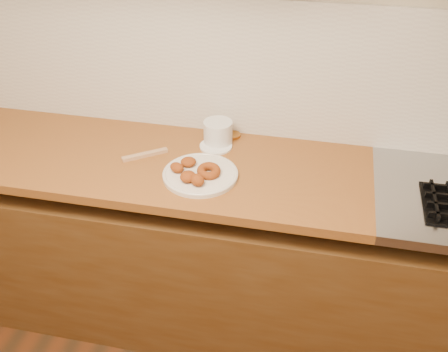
# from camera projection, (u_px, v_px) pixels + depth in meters

# --- Properties ---
(wall_back) EXTENTS (4.00, 0.02, 2.70)m
(wall_back) POSITION_uv_depth(u_px,v_px,m) (263.00, 35.00, 2.11)
(wall_back) COLOR tan
(wall_back) RESTS_ON ground
(base_cabinet) EXTENTS (3.60, 0.60, 0.77)m
(base_cabinet) POSITION_uv_depth(u_px,v_px,m) (244.00, 262.00, 2.41)
(base_cabinet) COLOR #55391C
(base_cabinet) RESTS_ON floor
(butcher_block) EXTENTS (2.30, 0.62, 0.04)m
(butcher_block) POSITION_uv_depth(u_px,v_px,m) (98.00, 156.00, 2.24)
(butcher_block) COLOR #915B26
(butcher_block) RESTS_ON base_cabinet
(backsplash) EXTENTS (3.60, 0.02, 0.60)m
(backsplash) POSITION_uv_depth(u_px,v_px,m) (261.00, 71.00, 2.18)
(backsplash) COLOR beige
(backsplash) RESTS_ON wall_back
(donut_plate) EXTENTS (0.30, 0.30, 0.02)m
(donut_plate) POSITION_uv_depth(u_px,v_px,m) (200.00, 175.00, 2.07)
(donut_plate) COLOR beige
(donut_plate) RESTS_ON butcher_block
(ring_donut) EXTENTS (0.12, 0.12, 0.04)m
(ring_donut) POSITION_uv_depth(u_px,v_px,m) (209.00, 171.00, 2.05)
(ring_donut) COLOR #8E370B
(ring_donut) RESTS_ON donut_plate
(fried_dough_chunks) EXTENTS (0.18, 0.20, 0.05)m
(fried_dough_chunks) POSITION_uv_depth(u_px,v_px,m) (188.00, 172.00, 2.04)
(fried_dough_chunks) COLOR #8E370B
(fried_dough_chunks) RESTS_ON donut_plate
(plastic_tub) EXTENTS (0.15, 0.15, 0.10)m
(plastic_tub) POSITION_uv_depth(u_px,v_px,m) (218.00, 133.00, 2.26)
(plastic_tub) COLOR silver
(plastic_tub) RESTS_ON butcher_block
(tub_lid) EXTENTS (0.18, 0.18, 0.01)m
(tub_lid) POSITION_uv_depth(u_px,v_px,m) (216.00, 146.00, 2.26)
(tub_lid) COLOR white
(tub_lid) RESTS_ON butcher_block
(brass_jar_lid) EXTENTS (0.08, 0.08, 0.01)m
(brass_jar_lid) POSITION_uv_depth(u_px,v_px,m) (233.00, 135.00, 2.33)
(brass_jar_lid) COLOR #A16624
(brass_jar_lid) RESTS_ON butcher_block
(wooden_utensil) EXTENTS (0.17, 0.13, 0.02)m
(wooden_utensil) POSITION_uv_depth(u_px,v_px,m) (145.00, 155.00, 2.19)
(wooden_utensil) COLOR tan
(wooden_utensil) RESTS_ON butcher_block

